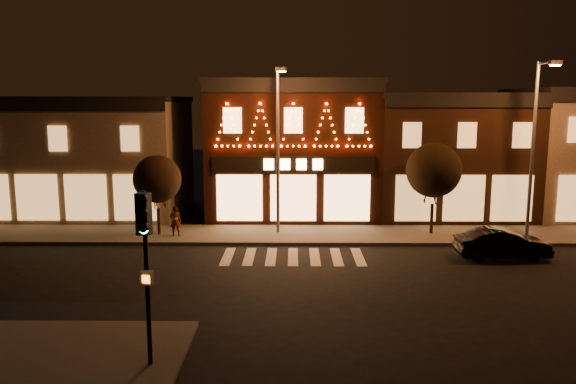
{
  "coord_description": "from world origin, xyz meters",
  "views": [
    {
      "loc": [
        0.03,
        -20.98,
        7.12
      ],
      "look_at": [
        -0.23,
        4.0,
        3.01
      ],
      "focal_mm": 35.12,
      "sensor_mm": 36.0,
      "label": 1
    }
  ],
  "objects_px": {
    "dark_sedan": "(502,244)",
    "pedestrian": "(175,221)",
    "traffic_signal_near": "(145,245)",
    "streetlamp_mid": "(278,138)"
  },
  "relations": [
    {
      "from": "dark_sedan",
      "to": "pedestrian",
      "type": "height_order",
      "value": "pedestrian"
    },
    {
      "from": "traffic_signal_near",
      "to": "pedestrian",
      "type": "height_order",
      "value": "traffic_signal_near"
    },
    {
      "from": "dark_sedan",
      "to": "pedestrian",
      "type": "bearing_deg",
      "value": 76.22
    },
    {
      "from": "streetlamp_mid",
      "to": "dark_sedan",
      "type": "height_order",
      "value": "streetlamp_mid"
    },
    {
      "from": "dark_sedan",
      "to": "streetlamp_mid",
      "type": "bearing_deg",
      "value": 66.8
    },
    {
      "from": "traffic_signal_near",
      "to": "streetlamp_mid",
      "type": "xyz_separation_m",
      "value": [
        3.0,
        15.06,
        1.72
      ]
    },
    {
      "from": "dark_sedan",
      "to": "pedestrian",
      "type": "xyz_separation_m",
      "value": [
        -15.55,
        3.48,
        0.25
      ]
    },
    {
      "from": "streetlamp_mid",
      "to": "pedestrian",
      "type": "relative_size",
      "value": 5.46
    },
    {
      "from": "traffic_signal_near",
      "to": "streetlamp_mid",
      "type": "distance_m",
      "value": 15.45
    },
    {
      "from": "dark_sedan",
      "to": "pedestrian",
      "type": "distance_m",
      "value": 15.94
    }
  ]
}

